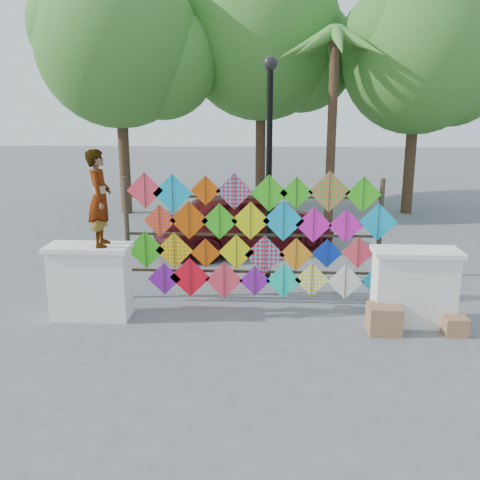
{
  "coord_description": "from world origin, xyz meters",
  "views": [
    {
      "loc": [
        0.28,
        -8.66,
        3.53
      ],
      "look_at": [
        -0.2,
        0.6,
        1.2
      ],
      "focal_mm": 40.0,
      "sensor_mm": 36.0,
      "label": 1
    }
  ],
  "objects_px": {
    "kite_rack": "(255,237)",
    "vendor_woman": "(100,198)",
    "lamppost": "(269,150)",
    "sedan": "(245,221)"
  },
  "relations": [
    {
      "from": "kite_rack",
      "to": "sedan",
      "type": "distance_m",
      "value": 3.6
    },
    {
      "from": "vendor_woman",
      "to": "lamppost",
      "type": "xyz_separation_m",
      "value": [
        2.75,
        2.2,
        0.62
      ]
    },
    {
      "from": "sedan",
      "to": "lamppost",
      "type": "bearing_deg",
      "value": 171.93
    },
    {
      "from": "vendor_woman",
      "to": "sedan",
      "type": "relative_size",
      "value": 0.36
    },
    {
      "from": "kite_rack",
      "to": "vendor_woman",
      "type": "bearing_deg",
      "value": -159.74
    },
    {
      "from": "kite_rack",
      "to": "lamppost",
      "type": "height_order",
      "value": "lamppost"
    },
    {
      "from": "kite_rack",
      "to": "lamppost",
      "type": "xyz_separation_m",
      "value": [
        0.24,
        1.27,
        1.46
      ]
    },
    {
      "from": "sedan",
      "to": "vendor_woman",
      "type": "bearing_deg",
      "value": 131.99
    },
    {
      "from": "vendor_woman",
      "to": "sedan",
      "type": "distance_m",
      "value": 5.16
    },
    {
      "from": "kite_rack",
      "to": "vendor_woman",
      "type": "xyz_separation_m",
      "value": [
        -2.51,
        -0.93,
        0.84
      ]
    }
  ]
}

